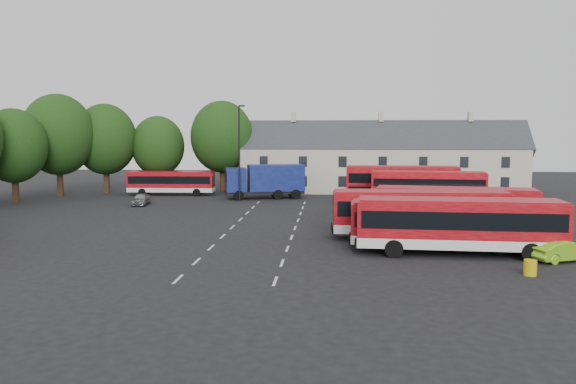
% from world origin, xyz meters
% --- Properties ---
extents(ground, '(140.00, 140.00, 0.00)m').
position_xyz_m(ground, '(0.00, 0.00, 0.00)').
color(ground, black).
rests_on(ground, ground).
extents(lane_markings, '(5.15, 33.80, 0.01)m').
position_xyz_m(lane_markings, '(2.50, 2.00, 0.01)').
color(lane_markings, beige).
rests_on(lane_markings, ground).
extents(treeline, '(29.92, 32.59, 12.01)m').
position_xyz_m(treeline, '(-20.74, 19.36, 6.68)').
color(treeline, black).
rests_on(treeline, ground).
extents(terrace_houses, '(35.70, 7.13, 10.06)m').
position_xyz_m(terrace_houses, '(14.00, 30.00, 3.86)').
color(terrace_houses, beige).
rests_on(terrace_houses, ground).
extents(bus_row_a, '(12.37, 3.49, 3.46)m').
position_xyz_m(bus_row_a, '(15.54, -7.11, 2.08)').
color(bus_row_a, silver).
rests_on(bus_row_a, ground).
extents(bus_row_b, '(11.15, 3.01, 3.13)m').
position_xyz_m(bus_row_b, '(14.61, -5.79, 1.88)').
color(bus_row_b, silver).
rests_on(bus_row_b, ground).
extents(bus_row_c, '(12.16, 3.05, 3.42)m').
position_xyz_m(bus_row_c, '(14.01, -1.93, 2.06)').
color(bus_row_c, silver).
rests_on(bus_row_c, ground).
extents(bus_row_d, '(12.02, 4.13, 3.33)m').
position_xyz_m(bus_row_d, '(17.17, 1.45, 2.00)').
color(bus_row_d, silver).
rests_on(bus_row_d, ground).
extents(bus_row_e, '(10.16, 3.52, 2.81)m').
position_xyz_m(bus_row_e, '(16.11, 5.96, 1.69)').
color(bus_row_e, silver).
rests_on(bus_row_e, ground).
extents(bus_dd_south, '(10.07, 3.23, 4.06)m').
position_xyz_m(bus_dd_south, '(16.38, 8.89, 2.31)').
color(bus_dd_south, silver).
rests_on(bus_dd_south, ground).
extents(bus_dd_north, '(10.57, 2.71, 4.31)m').
position_xyz_m(bus_dd_north, '(14.54, 12.56, 2.45)').
color(bus_dd_north, silver).
rests_on(bus_dd_north, ground).
extents(bus_north, '(10.28, 2.73, 2.88)m').
position_xyz_m(bus_north, '(-11.30, 24.22, 1.73)').
color(bus_north, silver).
rests_on(bus_north, ground).
extents(box_truck, '(9.22, 4.92, 3.85)m').
position_xyz_m(box_truck, '(0.43, 21.75, 2.17)').
color(box_truck, black).
rests_on(box_truck, ground).
extents(silver_car, '(1.84, 3.79, 1.25)m').
position_xyz_m(silver_car, '(-11.84, 14.95, 0.62)').
color(silver_car, '#999CA0').
rests_on(silver_car, ground).
extents(lime_car, '(4.10, 2.77, 1.28)m').
position_xyz_m(lime_car, '(21.28, -8.33, 0.64)').
color(lime_car, '#86CE1F').
rests_on(lime_car, ground).
extents(grit_bin, '(0.66, 0.66, 0.83)m').
position_xyz_m(grit_bin, '(18.22, -11.84, 0.41)').
color(grit_bin, '#C6B30B').
rests_on(grit_bin, ground).
extents(lamppost, '(0.72, 0.28, 10.45)m').
position_xyz_m(lamppost, '(-2.13, 18.92, 5.58)').
color(lamppost, black).
rests_on(lamppost, ground).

